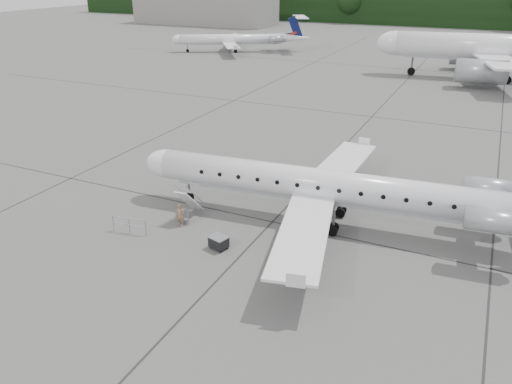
% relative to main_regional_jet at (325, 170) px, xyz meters
% --- Properties ---
extents(ground, '(320.00, 320.00, 0.00)m').
position_rel_main_regional_jet_xyz_m(ground, '(0.81, -6.86, -3.55)').
color(ground, '#585855').
rests_on(ground, ground).
extents(treeline, '(260.00, 4.00, 8.00)m').
position_rel_main_regional_jet_xyz_m(treeline, '(0.81, 123.14, 0.45)').
color(treeline, black).
rests_on(treeline, ground).
extents(terminal_building, '(40.00, 14.00, 10.00)m').
position_rel_main_regional_jet_xyz_m(terminal_building, '(-69.19, 103.14, 1.45)').
color(terminal_building, gray).
rests_on(terminal_building, ground).
extents(main_regional_jet, '(29.46, 22.51, 7.09)m').
position_rel_main_regional_jet_xyz_m(main_regional_jet, '(0.00, 0.00, 0.00)').
color(main_regional_jet, white).
rests_on(main_regional_jet, ground).
extents(airstair, '(1.07, 2.36, 2.22)m').
position_rel_main_regional_jet_xyz_m(airstair, '(-7.93, -2.97, -2.43)').
color(airstair, white).
rests_on(airstair, ground).
extents(passenger, '(0.61, 0.46, 1.52)m').
position_rel_main_regional_jet_xyz_m(passenger, '(-7.81, -4.26, -2.79)').
color(passenger, '#956851').
rests_on(passenger, ground).
extents(safety_railing, '(2.19, 0.41, 1.00)m').
position_rel_main_regional_jet_xyz_m(safety_railing, '(-10.12, -6.34, -3.05)').
color(safety_railing, gray).
rests_on(safety_railing, ground).
extents(baggage_cart, '(1.14, 1.01, 0.84)m').
position_rel_main_regional_jet_xyz_m(baggage_cart, '(-4.31, -5.65, -3.13)').
color(baggage_cart, black).
rests_on(baggage_cart, ground).
extents(bg_narrowbody, '(38.49, 30.15, 12.64)m').
position_rel_main_regional_jet_xyz_m(bg_narrowbody, '(8.06, 52.83, 2.77)').
color(bg_narrowbody, white).
rests_on(bg_narrowbody, ground).
extents(bg_regional_left, '(30.23, 27.30, 6.50)m').
position_rel_main_regional_jet_xyz_m(bg_regional_left, '(-38.14, 59.92, -0.29)').
color(bg_regional_left, white).
rests_on(bg_regional_left, ground).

